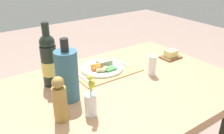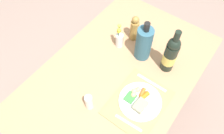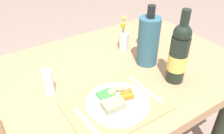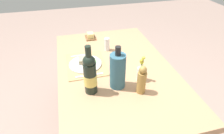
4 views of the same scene
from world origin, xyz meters
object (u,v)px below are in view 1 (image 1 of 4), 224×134
object	(u,v)px
butter_dish	(171,55)
dinner_plate	(102,67)
flower_vase	(91,101)
wine_bottle	(49,60)
salt_shaker	(152,65)
cooler_bottle	(67,75)
dining_table	(111,104)
pepper_mill	(60,100)
knife	(80,76)
fork	(120,62)

from	to	relation	value
butter_dish	dinner_plate	bearing A→B (deg)	-13.19
flower_vase	wine_bottle	xyz separation A→B (m)	(0.03, -0.36, 0.07)
butter_dish	salt_shaker	xyz separation A→B (m)	(0.28, 0.10, 0.04)
flower_vase	cooler_bottle	size ratio (longest dim) A/B	0.65
dinner_plate	wine_bottle	bearing A→B (deg)	-1.19
dining_table	pepper_mill	world-z (taller)	pepper_mill
butter_dish	dining_table	bearing A→B (deg)	10.82
cooler_bottle	salt_shaker	bearing A→B (deg)	175.63
knife	salt_shaker	distance (m)	0.42
knife	flower_vase	distance (m)	0.38
dining_table	knife	world-z (taller)	knife
dinner_plate	salt_shaker	xyz separation A→B (m)	(-0.20, 0.22, 0.04)
flower_vase	wine_bottle	size ratio (longest dim) A/B	0.59
dinner_plate	butter_dish	xyz separation A→B (m)	(-0.49, 0.11, 0.00)
knife	dining_table	bearing A→B (deg)	107.66
dinner_plate	pepper_mill	bearing A→B (deg)	37.46
butter_dish	flower_vase	xyz separation A→B (m)	(0.77, 0.24, 0.05)
flower_vase	cooler_bottle	xyz separation A→B (m)	(0.02, -0.18, 0.06)
butter_dish	knife	bearing A→B (deg)	-9.55
fork	dinner_plate	bearing A→B (deg)	5.22
salt_shaker	pepper_mill	bearing A→B (deg)	8.80
knife	salt_shaker	xyz separation A→B (m)	(-0.36, 0.21, 0.05)
dining_table	salt_shaker	xyz separation A→B (m)	(-0.29, -0.00, 0.15)
dinner_plate	salt_shaker	size ratio (longest dim) A/B	2.20
salt_shaker	butter_dish	bearing A→B (deg)	-159.69
pepper_mill	cooler_bottle	world-z (taller)	cooler_bottle
dining_table	knife	xyz separation A→B (m)	(0.07, -0.22, 0.10)
dinner_plate	fork	xyz separation A→B (m)	(-0.15, -0.02, -0.01)
dinner_plate	knife	bearing A→B (deg)	2.30
dinner_plate	flower_vase	bearing A→B (deg)	51.10
butter_dish	wine_bottle	size ratio (longest dim) A/B	0.38
flower_vase	wine_bottle	bearing A→B (deg)	-84.65
dining_table	cooler_bottle	bearing A→B (deg)	-11.12
salt_shaker	cooler_bottle	world-z (taller)	cooler_bottle
dinner_plate	pepper_mill	xyz separation A→B (m)	(0.41, 0.31, 0.08)
wine_bottle	knife	bearing A→B (deg)	175.61
wine_bottle	salt_shaker	world-z (taller)	wine_bottle
cooler_bottle	butter_dish	bearing A→B (deg)	-175.29
dining_table	salt_shaker	bearing A→B (deg)	-179.07
dinner_plate	dining_table	bearing A→B (deg)	68.92
cooler_bottle	dinner_plate	bearing A→B (deg)	-149.91
knife	wine_bottle	size ratio (longest dim) A/B	0.61
dining_table	butter_dish	bearing A→B (deg)	-169.18
salt_shaker	pepper_mill	size ratio (longest dim) A/B	0.57
cooler_bottle	wine_bottle	bearing A→B (deg)	-86.08
knife	pepper_mill	bearing A→B (deg)	50.57
fork	pepper_mill	xyz separation A→B (m)	(0.56, 0.34, 0.09)
butter_dish	cooler_bottle	xyz separation A→B (m)	(0.80, 0.07, 0.11)
dining_table	pepper_mill	size ratio (longest dim) A/B	6.88
pepper_mill	flower_vase	bearing A→B (deg)	160.02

